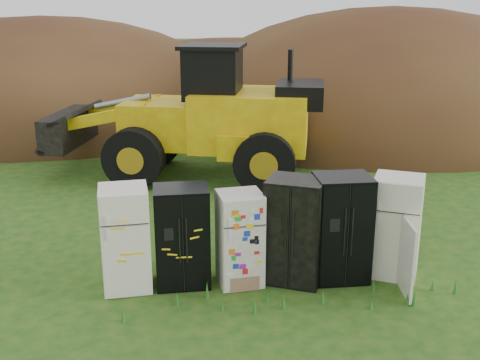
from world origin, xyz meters
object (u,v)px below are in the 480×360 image
at_px(fridge_leftmost, 125,238).
at_px(fridge_sticker, 240,239).
at_px(fridge_dark_mid, 295,231).
at_px(wheel_loader, 181,112).
at_px(fridge_open_door, 396,226).
at_px(fridge_black_right, 341,228).
at_px(fridge_black_side, 182,236).

distance_m(fridge_leftmost, fridge_sticker, 1.95).
relative_size(fridge_dark_mid, wheel_loader, 0.25).
distance_m(fridge_open_door, wheel_loader, 7.64).
height_order(fridge_black_right, fridge_open_door, fridge_black_right).
bearing_deg(wheel_loader, fridge_open_door, -47.18).
bearing_deg(fridge_open_door, wheel_loader, 144.55).
bearing_deg(fridge_black_right, fridge_sticker, -179.97).
height_order(fridge_leftmost, fridge_sticker, fridge_leftmost).
bearing_deg(fridge_sticker, fridge_open_door, -6.22).
xyz_separation_m(fridge_leftmost, fridge_black_side, (0.96, 0.06, -0.03)).
bearing_deg(fridge_black_right, wheel_loader, 111.62).
xyz_separation_m(fridge_leftmost, wheel_loader, (0.98, 6.64, 0.90)).
bearing_deg(fridge_dark_mid, fridge_leftmost, -156.57).
relative_size(fridge_black_right, fridge_open_door, 1.03).
xyz_separation_m(fridge_dark_mid, fridge_black_right, (0.82, 0.01, 0.01)).
xyz_separation_m(fridge_dark_mid, fridge_open_door, (1.83, 0.06, -0.02)).
height_order(fridge_black_side, fridge_sticker, fridge_black_side).
distance_m(fridge_sticker, fridge_open_door, 2.80).
relative_size(fridge_black_side, fridge_sticker, 1.06).
relative_size(fridge_dark_mid, fridge_black_right, 0.99).
relative_size(fridge_sticker, fridge_black_right, 0.88).
height_order(fridge_dark_mid, fridge_open_door, fridge_dark_mid).
bearing_deg(wheel_loader, fridge_black_side, -77.18).
distance_m(fridge_sticker, fridge_black_right, 1.79).
bearing_deg(fridge_sticker, fridge_dark_mid, -6.82).
xyz_separation_m(fridge_dark_mid, wheel_loader, (-1.93, 6.65, 0.87)).
bearing_deg(fridge_sticker, wheel_loader, 90.46).
bearing_deg(fridge_black_right, fridge_open_door, 1.71).
bearing_deg(fridge_black_right, fridge_leftmost, 179.19).
xyz_separation_m(fridge_leftmost, fridge_black_right, (3.74, 0.01, 0.04)).
height_order(fridge_sticker, wheel_loader, wheel_loader).
height_order(fridge_black_right, wheel_loader, wheel_loader).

